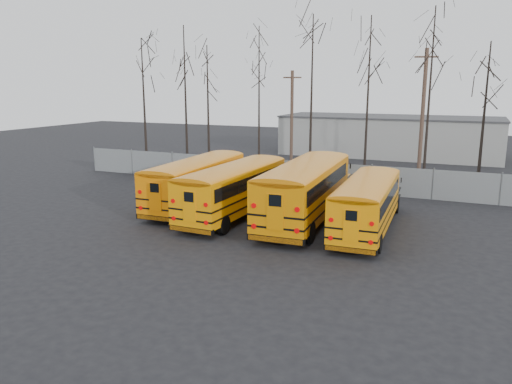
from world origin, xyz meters
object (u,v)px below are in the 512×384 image
at_px(bus_c, 307,186).
at_px(utility_pole_left, 292,121).
at_px(utility_pole_right, 423,112).
at_px(bus_b, 236,186).
at_px(bus_a, 198,178).
at_px(bus_d, 368,200).

xyz_separation_m(bus_c, utility_pole_left, (-5.86, 13.98, 2.40)).
height_order(utility_pole_left, utility_pole_right, utility_pole_right).
distance_m(bus_c, utility_pole_right, 17.20).
xyz_separation_m(bus_b, utility_pole_left, (-1.83, 14.57, 2.59)).
xyz_separation_m(bus_a, utility_pole_right, (11.45, 15.77, 3.44)).
bearing_deg(bus_a, bus_b, -22.29).
distance_m(bus_c, utility_pole_left, 15.35).
height_order(bus_c, bus_d, bus_c).
height_order(bus_b, bus_c, bus_c).
bearing_deg(bus_d, bus_a, 170.97).
xyz_separation_m(bus_b, bus_d, (7.51, -0.11, -0.13)).
relative_size(bus_a, utility_pole_right, 1.07).
height_order(bus_a, bus_c, bus_c).
height_order(bus_a, bus_d, bus_a).
bearing_deg(bus_c, bus_d, -13.79).
height_order(bus_d, utility_pole_right, utility_pole_right).
bearing_deg(utility_pole_right, utility_pole_left, 176.37).
height_order(bus_c, utility_pole_right, utility_pole_right).
relative_size(bus_a, bus_d, 1.07).
relative_size(bus_a, bus_b, 1.00).
height_order(bus_a, utility_pole_left, utility_pole_left).
xyz_separation_m(utility_pole_left, utility_pole_right, (10.16, 2.35, 0.85)).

